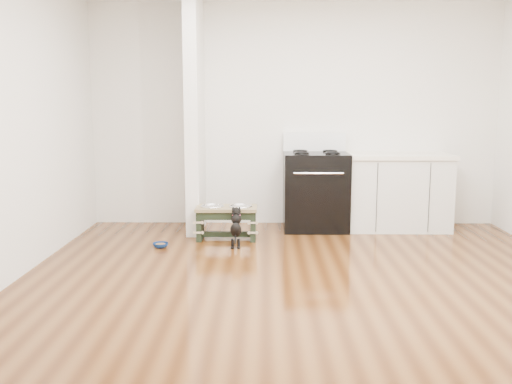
% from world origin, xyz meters
% --- Properties ---
extents(ground, '(5.00, 5.00, 0.00)m').
position_xyz_m(ground, '(0.00, 0.00, 0.00)').
color(ground, '#41200B').
rests_on(ground, ground).
extents(room_shell, '(5.00, 5.00, 5.00)m').
position_xyz_m(room_shell, '(0.00, 0.00, 1.62)').
color(room_shell, silver).
rests_on(room_shell, ground).
extents(partition_wall, '(0.15, 0.80, 2.70)m').
position_xyz_m(partition_wall, '(-1.18, 2.10, 1.35)').
color(partition_wall, silver).
rests_on(partition_wall, ground).
extents(oven_range, '(0.76, 0.69, 1.14)m').
position_xyz_m(oven_range, '(0.25, 2.16, 0.48)').
color(oven_range, black).
rests_on(oven_range, ground).
extents(cabinet_run, '(1.24, 0.64, 0.91)m').
position_xyz_m(cabinet_run, '(1.23, 2.18, 0.45)').
color(cabinet_run, silver).
rests_on(cabinet_run, ground).
extents(dog_feeder, '(0.67, 0.36, 0.38)m').
position_xyz_m(dog_feeder, '(-0.78, 1.61, 0.26)').
color(dog_feeder, black).
rests_on(dog_feeder, ground).
extents(puppy, '(0.12, 0.35, 0.41)m').
position_xyz_m(puppy, '(-0.66, 1.30, 0.23)').
color(puppy, black).
rests_on(puppy, ground).
extents(floor_bowl, '(0.17, 0.17, 0.05)m').
position_xyz_m(floor_bowl, '(-1.46, 1.23, 0.03)').
color(floor_bowl, navy).
rests_on(floor_bowl, ground).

